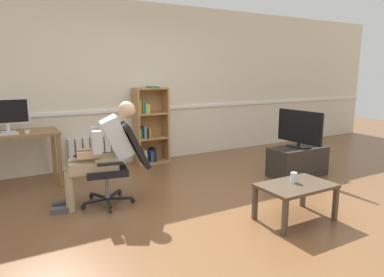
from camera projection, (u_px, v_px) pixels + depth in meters
The scene contains 14 objects.
ground_plane at pixel (218, 214), 3.81m from camera, with size 18.00×18.00×0.00m, color brown.
back_wall at pixel (132, 84), 5.81m from camera, with size 12.00×0.13×2.70m.
computer_desk at pixel (6, 141), 4.56m from camera, with size 1.31×0.62×0.76m.
imac_monitor at pixel (7, 113), 4.58m from camera, with size 0.56×0.14×0.45m.
keyboard at pixel (3, 134), 4.41m from camera, with size 0.36×0.12×0.02m, color silver.
computer_mouse at pixel (27, 132), 4.56m from camera, with size 0.06×0.10×0.03m, color white.
bookshelf at pixel (149, 128), 5.88m from camera, with size 0.57×0.30×1.32m.
radiator at pixel (97, 152), 5.60m from camera, with size 0.89×0.08×0.52m.
office_chair at pixel (119, 160), 4.07m from camera, with size 0.85×0.62×0.96m.
person_seated at pixel (103, 151), 3.98m from camera, with size 1.01×0.47×1.22m.
tv_stand at pixel (297, 161), 5.19m from camera, with size 0.88×0.44×0.44m.
tv_screen at pixel (300, 128), 5.09m from camera, with size 0.22×0.79×0.55m.
coffee_table at pixel (296, 189), 3.60m from camera, with size 0.79×0.50×0.40m.
drinking_glass at pixel (294, 177), 3.64m from camera, with size 0.07×0.07×0.11m, color silver.
Camera 1 is at (-2.03, -2.96, 1.55)m, focal length 32.04 mm.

